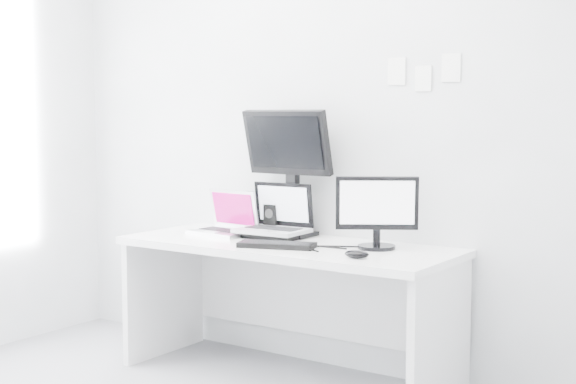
{
  "coord_description": "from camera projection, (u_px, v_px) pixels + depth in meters",
  "views": [
    {
      "loc": [
        2.41,
        -2.28,
        1.41
      ],
      "look_at": [
        0.02,
        1.23,
        1.0
      ],
      "focal_mm": 51.67,
      "sensor_mm": 36.0,
      "label": 1
    }
  ],
  "objects": [
    {
      "name": "keyboard",
      "position": [
        277.0,
        245.0,
        4.17
      ],
      "size": [
        0.41,
        0.25,
        0.03
      ],
      "primitive_type": "cube",
      "rotation": [
        0.0,
        0.0,
        0.32
      ],
      "color": "black",
      "rests_on": "desk"
    },
    {
      "name": "wall_note_1",
      "position": [
        423.0,
        78.0,
        4.19
      ],
      "size": [
        0.09,
        0.0,
        0.13
      ],
      "primitive_type": "cube",
      "color": "white",
      "rests_on": "back_wall"
    },
    {
      "name": "dell_laptop",
      "position": [
        272.0,
        210.0,
        4.48
      ],
      "size": [
        0.38,
        0.3,
        0.3
      ],
      "primitive_type": "cube",
      "rotation": [
        0.0,
        0.0,
        0.04
      ],
      "color": "#A5A7AB",
      "rests_on": "desk"
    },
    {
      "name": "rear_monitor",
      "position": [
        289.0,
        171.0,
        4.55
      ],
      "size": [
        0.53,
        0.2,
        0.71
      ],
      "primitive_type": "cube",
      "rotation": [
        0.0,
        0.0,
        -0.01
      ],
      "color": "black",
      "rests_on": "desk"
    },
    {
      "name": "back_wall",
      "position": [
        323.0,
        123.0,
        4.55
      ],
      "size": [
        3.6,
        0.0,
        3.6
      ],
      "primitive_type": "plane",
      "rotation": [
        1.57,
        0.0,
        0.0
      ],
      "color": "silver",
      "rests_on": "ground"
    },
    {
      "name": "mouse",
      "position": [
        357.0,
        254.0,
        3.86
      ],
      "size": [
        0.13,
        0.09,
        0.04
      ],
      "primitive_type": "ellipsoid",
      "rotation": [
        0.0,
        0.0,
        0.15
      ],
      "color": "black",
      "rests_on": "desk"
    },
    {
      "name": "wall_note_0",
      "position": [
        397.0,
        71.0,
        4.27
      ],
      "size": [
        0.1,
        0.0,
        0.14
      ],
      "primitive_type": "cube",
      "color": "white",
      "rests_on": "back_wall"
    },
    {
      "name": "wall_note_2",
      "position": [
        451.0,
        68.0,
        4.1
      ],
      "size": [
        0.1,
        0.0,
        0.14
      ],
      "primitive_type": "cube",
      "color": "white",
      "rests_on": "back_wall"
    },
    {
      "name": "macbook",
      "position": [
        222.0,
        211.0,
        4.61
      ],
      "size": [
        0.37,
        0.29,
        0.26
      ],
      "primitive_type": "cube",
      "rotation": [
        0.0,
        0.0,
        -0.1
      ],
      "color": "silver",
      "rests_on": "desk"
    },
    {
      "name": "desk",
      "position": [
        287.0,
        312.0,
        4.35
      ],
      "size": [
        1.8,
        0.7,
        0.73
      ],
      "primitive_type": "cube",
      "color": "white",
      "rests_on": "ground"
    },
    {
      "name": "samsung_monitor",
      "position": [
        377.0,
        211.0,
        4.12
      ],
      "size": [
        0.45,
        0.38,
        0.38
      ],
      "primitive_type": "cube",
      "rotation": [
        0.0,
        0.0,
        0.55
      ],
      "color": "black",
      "rests_on": "desk"
    },
    {
      "name": "speaker",
      "position": [
        274.0,
        219.0,
        4.66
      ],
      "size": [
        0.11,
        0.11,
        0.17
      ],
      "primitive_type": "cube",
      "rotation": [
        0.0,
        0.0,
        -0.39
      ],
      "color": "black",
      "rests_on": "desk"
    }
  ]
}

